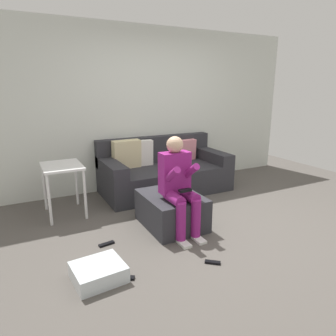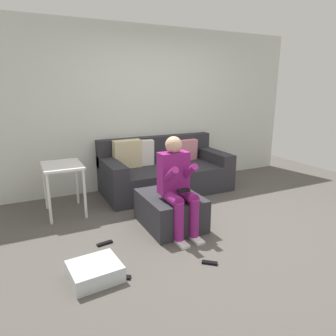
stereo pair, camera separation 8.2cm
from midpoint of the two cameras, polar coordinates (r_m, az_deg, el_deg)
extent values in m
plane|color=#544F49|center=(3.87, 9.98, -10.82)|extent=(7.15, 7.15, 0.00)
cube|color=silver|center=(5.27, -2.57, 11.06)|extent=(5.50, 0.10, 2.62)
cube|color=#2D2D33|center=(4.99, 0.16, -2.05)|extent=(2.04, 0.98, 0.41)
cube|color=#2D2D33|center=(5.24, -1.78, 3.57)|extent=(2.04, 0.18, 0.44)
cube|color=#2D2D33|center=(4.60, -9.98, 0.09)|extent=(0.23, 0.98, 0.18)
cube|color=#2D2D33|center=(5.36, 8.86, 2.26)|extent=(0.23, 0.98, 0.18)
cube|color=beige|center=(4.87, -7.14, 2.61)|extent=(0.45, 0.19, 0.45)
cube|color=white|center=(4.98, -4.59, 2.78)|extent=(0.42, 0.14, 0.42)
cube|color=pink|center=(5.35, 4.06, 3.36)|extent=(0.37, 0.16, 0.37)
cube|color=#2D2D33|center=(3.78, 1.04, -7.87)|extent=(0.65, 0.82, 0.40)
cube|color=#8C1E72|center=(3.52, 1.69, -0.88)|extent=(0.35, 0.17, 0.48)
sphere|color=#D8AD8C|center=(3.45, 1.73, 4.37)|extent=(0.19, 0.19, 0.19)
cylinder|color=#8C1E72|center=(3.42, 1.49, -5.63)|extent=(0.13, 0.33, 0.13)
cylinder|color=#8C1E72|center=(3.37, 2.76, -9.96)|extent=(0.11, 0.11, 0.43)
cube|color=white|center=(3.43, 3.20, -13.85)|extent=(0.10, 0.22, 0.03)
cylinder|color=#8C1E72|center=(3.35, 0.86, -1.51)|extent=(0.08, 0.36, 0.29)
cylinder|color=#8C1E72|center=(3.51, 4.29, -5.14)|extent=(0.13, 0.33, 0.13)
cylinder|color=#8C1E72|center=(3.46, 5.58, -9.34)|extent=(0.11, 0.11, 0.43)
cube|color=white|center=(3.52, 6.01, -13.14)|extent=(0.10, 0.22, 0.03)
cylinder|color=#8C1E72|center=(3.47, 4.47, -0.83)|extent=(0.08, 0.34, 0.27)
cube|color=black|center=(3.36, 3.60, -4.21)|extent=(0.14, 0.06, 0.03)
cube|color=silver|center=(2.94, -12.69, -18.33)|extent=(0.47, 0.43, 0.15)
cube|color=white|center=(4.21, -18.68, 0.46)|extent=(0.49, 0.63, 0.03)
cylinder|color=white|center=(4.02, -20.78, -5.53)|extent=(0.04, 0.04, 0.65)
cylinder|color=white|center=(4.07, -14.72, -4.77)|extent=(0.04, 0.04, 0.65)
cylinder|color=white|center=(4.56, -21.50, -3.22)|extent=(0.04, 0.04, 0.65)
cylinder|color=white|center=(4.60, -16.15, -2.58)|extent=(0.04, 0.04, 0.65)
cube|color=black|center=(3.13, 8.57, -17.12)|extent=(0.15, 0.13, 0.02)
cube|color=black|center=(2.93, -7.71, -19.57)|extent=(0.16, 0.12, 0.02)
cube|color=black|center=(3.49, -11.07, -13.66)|extent=(0.18, 0.07, 0.02)
camera|label=1|loc=(0.04, -89.45, 0.15)|focal=32.61mm
camera|label=2|loc=(0.04, 90.55, -0.15)|focal=32.61mm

